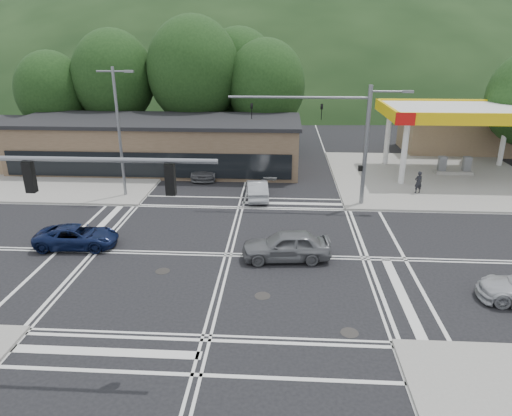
# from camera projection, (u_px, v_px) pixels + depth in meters

# --- Properties ---
(ground) EXTENTS (120.00, 120.00, 0.00)m
(ground) POSITION_uv_depth(u_px,v_px,m) (228.00, 255.00, 24.06)
(ground) COLOR black
(ground) RESTS_ON ground
(sidewalk_ne) EXTENTS (16.00, 16.00, 0.15)m
(sidewalk_ne) POSITION_uv_depth(u_px,v_px,m) (432.00, 177.00, 37.22)
(sidewalk_ne) COLOR gray
(sidewalk_ne) RESTS_ON ground
(sidewalk_nw) EXTENTS (16.00, 16.00, 0.15)m
(sidewalk_nw) POSITION_uv_depth(u_px,v_px,m) (74.00, 171.00, 38.90)
(sidewalk_nw) COLOR gray
(sidewalk_nw) RESTS_ON ground
(gas_station_canopy) EXTENTS (12.32, 8.34, 5.75)m
(gas_station_canopy) POSITION_uv_depth(u_px,v_px,m) (462.00, 114.00, 36.31)
(gas_station_canopy) COLOR silver
(gas_station_canopy) RESTS_ON ground
(convenience_store) EXTENTS (10.00, 6.00, 3.80)m
(convenience_store) POSITION_uv_depth(u_px,v_px,m) (455.00, 132.00, 45.67)
(convenience_store) COLOR #846B4F
(convenience_store) RESTS_ON ground
(commercial_row) EXTENTS (24.00, 8.00, 4.00)m
(commercial_row) POSITION_uv_depth(u_px,v_px,m) (159.00, 145.00, 39.71)
(commercial_row) COLOR brown
(commercial_row) RESTS_ON ground
(hill_north) EXTENTS (252.00, 126.00, 140.00)m
(hill_north) POSITION_uv_depth(u_px,v_px,m) (272.00, 87.00, 108.26)
(hill_north) COLOR black
(hill_north) RESTS_ON ground
(tree_n_a) EXTENTS (8.00, 8.00, 11.75)m
(tree_n_a) POSITION_uv_depth(u_px,v_px,m) (114.00, 77.00, 44.81)
(tree_n_a) COLOR #382619
(tree_n_a) RESTS_ON ground
(tree_n_b) EXTENTS (9.00, 9.00, 12.98)m
(tree_n_b) POSITION_uv_depth(u_px,v_px,m) (194.00, 71.00, 44.13)
(tree_n_b) COLOR #382619
(tree_n_b) RESTS_ON ground
(tree_n_c) EXTENTS (7.60, 7.60, 10.87)m
(tree_n_c) POSITION_uv_depth(u_px,v_px,m) (266.00, 85.00, 44.19)
(tree_n_c) COLOR #382619
(tree_n_c) RESTS_ON ground
(tree_n_d) EXTENTS (6.80, 6.80, 9.76)m
(tree_n_d) POSITION_uv_depth(u_px,v_px,m) (52.00, 92.00, 44.66)
(tree_n_d) COLOR #382619
(tree_n_d) RESTS_ON ground
(tree_n_e) EXTENTS (8.40, 8.40, 11.98)m
(tree_n_e) POSITION_uv_depth(u_px,v_px,m) (239.00, 75.00, 47.88)
(tree_n_e) COLOR #382619
(tree_n_e) RESTS_ON ground
(streetlight_nw) EXTENTS (2.50, 0.25, 9.00)m
(streetlight_nw) POSITION_uv_depth(u_px,v_px,m) (119.00, 127.00, 31.19)
(streetlight_nw) COLOR slate
(streetlight_nw) RESTS_ON ground
(signal_mast_ne) EXTENTS (11.65, 0.30, 8.00)m
(signal_mast_ne) POSITION_uv_depth(u_px,v_px,m) (348.00, 131.00, 29.57)
(signal_mast_ne) COLOR slate
(signal_mast_ne) RESTS_ON ground
(signal_mast_sw) EXTENTS (9.14, 0.28, 8.00)m
(signal_mast_sw) POSITION_uv_depth(u_px,v_px,m) (2.00, 220.00, 14.96)
(signal_mast_sw) COLOR slate
(signal_mast_sw) RESTS_ON ground
(car_blue_west) EXTENTS (4.50, 2.30, 1.21)m
(car_blue_west) POSITION_uv_depth(u_px,v_px,m) (77.00, 237.00, 24.78)
(car_blue_west) COLOR #0D173A
(car_blue_west) RESTS_ON ground
(car_grey_center) EXTENTS (4.68, 2.21, 1.54)m
(car_grey_center) POSITION_uv_depth(u_px,v_px,m) (286.00, 245.00, 23.34)
(car_grey_center) COLOR slate
(car_grey_center) RESTS_ON ground
(car_queue_a) EXTENTS (1.86, 4.17, 1.33)m
(car_queue_a) POSITION_uv_depth(u_px,v_px,m) (257.00, 189.00, 32.37)
(car_queue_a) COLOR #A2A5A9
(car_queue_a) RESTS_ON ground
(car_queue_b) EXTENTS (1.80, 4.13, 1.39)m
(car_queue_b) POSITION_uv_depth(u_px,v_px,m) (270.00, 168.00, 37.66)
(car_queue_b) COLOR white
(car_queue_b) RESTS_ON ground
(car_northbound) EXTENTS (2.13, 4.92, 1.41)m
(car_northbound) POSITION_uv_depth(u_px,v_px,m) (206.00, 168.00, 37.59)
(car_northbound) COLOR #525356
(car_northbound) RESTS_ON ground
(pedestrian) EXTENTS (0.68, 0.54, 1.62)m
(pedestrian) POSITION_uv_depth(u_px,v_px,m) (418.00, 182.00, 32.96)
(pedestrian) COLOR black
(pedestrian) RESTS_ON sidewalk_ne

